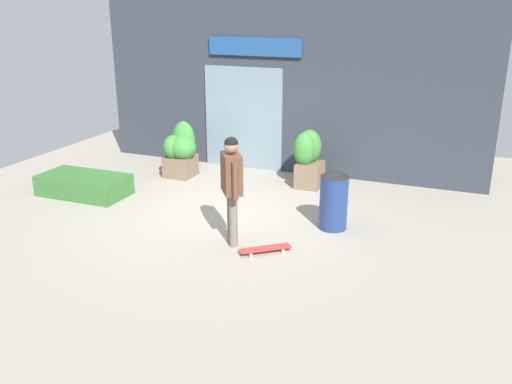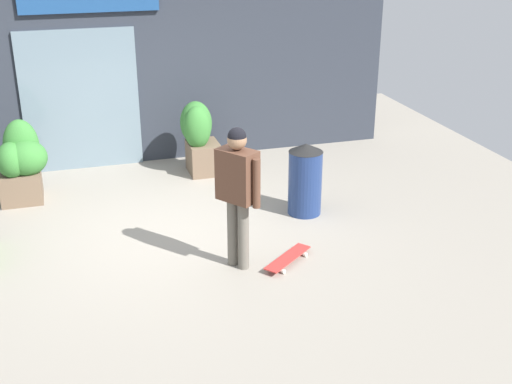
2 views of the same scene
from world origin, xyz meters
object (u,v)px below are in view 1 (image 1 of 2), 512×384
(planter_box_right, at_px, (308,156))
(skateboarder, at_px, (232,180))
(skateboard, at_px, (265,249))
(planter_box_left, at_px, (181,150))
(trash_bin, at_px, (334,199))

(planter_box_right, bearing_deg, skateboarder, -94.04)
(skateboarder, bearing_deg, skateboard, -45.40)
(skateboard, height_order, planter_box_left, planter_box_left)
(planter_box_left, relative_size, planter_box_right, 1.05)
(skateboard, relative_size, planter_box_left, 0.61)
(planter_box_left, height_order, planter_box_right, planter_box_left)
(planter_box_right, distance_m, trash_bin, 2.28)
(skateboarder, xyz_separation_m, skateboard, (0.59, -0.10, -1.00))
(skateboard, bearing_deg, trash_bin, 22.79)
(trash_bin, bearing_deg, skateboard, -118.08)
(skateboard, bearing_deg, skateboarder, 131.09)
(planter_box_left, height_order, trash_bin, planter_box_left)
(skateboarder, distance_m, trash_bin, 1.85)
(planter_box_left, xyz_separation_m, trash_bin, (3.76, -1.57, -0.08))
(trash_bin, bearing_deg, skateboarder, -136.81)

